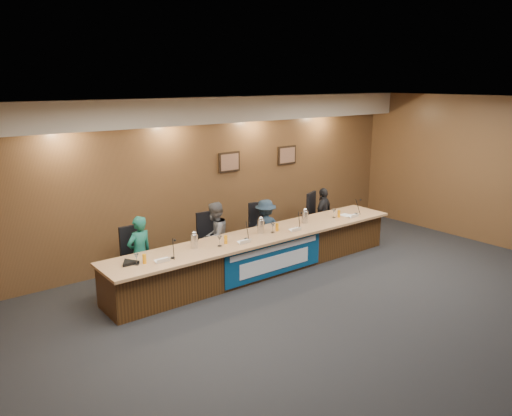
# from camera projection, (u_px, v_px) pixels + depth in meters

# --- Properties ---
(floor) EXTENTS (10.00, 10.00, 0.00)m
(floor) POSITION_uv_depth(u_px,v_px,m) (359.00, 318.00, 7.58)
(floor) COLOR black
(floor) RESTS_ON ground
(ceiling) EXTENTS (10.00, 8.00, 0.04)m
(ceiling) POSITION_uv_depth(u_px,v_px,m) (371.00, 103.00, 6.79)
(ceiling) COLOR silver
(ceiling) RESTS_ON wall_back
(wall_back) EXTENTS (10.00, 0.04, 3.20)m
(wall_back) POSITION_uv_depth(u_px,v_px,m) (213.00, 176.00, 10.24)
(wall_back) COLOR brown
(wall_back) RESTS_ON floor
(soffit) EXTENTS (10.00, 0.50, 0.50)m
(soffit) POSITION_uv_depth(u_px,v_px,m) (218.00, 110.00, 9.72)
(soffit) COLOR beige
(soffit) RESTS_ON wall_back
(dais_body) EXTENTS (6.00, 0.80, 0.70)m
(dais_body) POSITION_uv_depth(u_px,v_px,m) (261.00, 254.00, 9.33)
(dais_body) COLOR #402610
(dais_body) RESTS_ON floor
(dais_top) EXTENTS (6.10, 0.95, 0.05)m
(dais_top) POSITION_uv_depth(u_px,v_px,m) (262.00, 235.00, 9.20)
(dais_top) COLOR tan
(dais_top) RESTS_ON dais_body
(banner) EXTENTS (2.20, 0.02, 0.65)m
(banner) POSITION_uv_depth(u_px,v_px,m) (275.00, 258.00, 9.01)
(banner) COLOR navy
(banner) RESTS_ON dais_body
(banner_text_upper) EXTENTS (2.00, 0.01, 0.10)m
(banner_text_upper) POSITION_uv_depth(u_px,v_px,m) (276.00, 248.00, 8.95)
(banner_text_upper) COLOR silver
(banner_text_upper) RESTS_ON banner
(banner_text_lower) EXTENTS (1.60, 0.01, 0.28)m
(banner_text_lower) POSITION_uv_depth(u_px,v_px,m) (275.00, 263.00, 9.02)
(banner_text_lower) COLOR silver
(banner_text_lower) RESTS_ON banner
(wall_photo_left) EXTENTS (0.52, 0.04, 0.42)m
(wall_photo_left) POSITION_uv_depth(u_px,v_px,m) (229.00, 162.00, 10.40)
(wall_photo_left) COLOR black
(wall_photo_left) RESTS_ON wall_back
(wall_photo_right) EXTENTS (0.52, 0.04, 0.42)m
(wall_photo_right) POSITION_uv_depth(u_px,v_px,m) (287.00, 155.00, 11.35)
(wall_photo_right) COLOR black
(wall_photo_right) RESTS_ON wall_back
(panelist_a) EXTENTS (0.53, 0.41, 1.31)m
(panelist_a) POSITION_uv_depth(u_px,v_px,m) (140.00, 253.00, 8.45)
(panelist_a) COLOR #145748
(panelist_a) RESTS_ON floor
(panelist_b) EXTENTS (0.79, 0.72, 1.32)m
(panelist_b) POSITION_uv_depth(u_px,v_px,m) (215.00, 237.00, 9.35)
(panelist_b) COLOR #525357
(panelist_b) RESTS_ON floor
(panelist_c) EXTENTS (0.86, 0.63, 1.19)m
(panelist_c) POSITION_uv_depth(u_px,v_px,m) (265.00, 228.00, 10.10)
(panelist_c) COLOR #1A2B3D
(panelist_c) RESTS_ON floor
(panelist_d) EXTENTS (0.77, 0.54, 1.21)m
(panelist_d) POSITION_uv_depth(u_px,v_px,m) (323.00, 215.00, 11.08)
(panelist_d) COLOR black
(panelist_d) RESTS_ON floor
(office_chair_a) EXTENTS (0.48, 0.48, 0.08)m
(office_chair_a) POSITION_uv_depth(u_px,v_px,m) (138.00, 262.00, 8.57)
(office_chair_a) COLOR black
(office_chair_a) RESTS_ON floor
(office_chair_b) EXTENTS (0.53, 0.53, 0.08)m
(office_chair_b) POSITION_uv_depth(u_px,v_px,m) (212.00, 244.00, 9.47)
(office_chair_b) COLOR black
(office_chair_b) RESTS_ON floor
(office_chair_c) EXTENTS (0.58, 0.58, 0.08)m
(office_chair_c) POSITION_uv_depth(u_px,v_px,m) (262.00, 233.00, 10.20)
(office_chair_c) COLOR black
(office_chair_c) RESTS_ON floor
(office_chair_d) EXTENTS (0.63, 0.63, 0.08)m
(office_chair_d) POSITION_uv_depth(u_px,v_px,m) (320.00, 219.00, 11.18)
(office_chair_d) COLOR black
(office_chair_d) RESTS_ON floor
(nameplate_a) EXTENTS (0.24, 0.08, 0.10)m
(nameplate_a) POSITION_uv_depth(u_px,v_px,m) (163.00, 260.00, 7.74)
(nameplate_a) COLOR white
(nameplate_a) RESTS_ON dais_top
(microphone_a) EXTENTS (0.07, 0.07, 0.02)m
(microphone_a) POSITION_uv_depth(u_px,v_px,m) (173.00, 258.00, 7.94)
(microphone_a) COLOR black
(microphone_a) RESTS_ON dais_top
(juice_glass_a) EXTENTS (0.06, 0.06, 0.15)m
(juice_glass_a) POSITION_uv_depth(u_px,v_px,m) (144.00, 259.00, 7.71)
(juice_glass_a) COLOR orange
(juice_glass_a) RESTS_ON dais_top
(water_glass_a) EXTENTS (0.08, 0.08, 0.18)m
(water_glass_a) POSITION_uv_depth(u_px,v_px,m) (136.00, 259.00, 7.64)
(water_glass_a) COLOR silver
(water_glass_a) RESTS_ON dais_top
(nameplate_b) EXTENTS (0.24, 0.08, 0.10)m
(nameplate_b) POSITION_uv_depth(u_px,v_px,m) (245.00, 241.00, 8.64)
(nameplate_b) COLOR white
(nameplate_b) RESTS_ON dais_top
(microphone_b) EXTENTS (0.07, 0.07, 0.02)m
(microphone_b) POSITION_uv_depth(u_px,v_px,m) (246.00, 239.00, 8.89)
(microphone_b) COLOR black
(microphone_b) RESTS_ON dais_top
(juice_glass_b) EXTENTS (0.06, 0.06, 0.15)m
(juice_glass_b) POSITION_uv_depth(u_px,v_px,m) (226.00, 239.00, 8.65)
(juice_glass_b) COLOR orange
(juice_glass_b) RESTS_ON dais_top
(water_glass_b) EXTENTS (0.08, 0.08, 0.18)m
(water_glass_b) POSITION_uv_depth(u_px,v_px,m) (220.00, 241.00, 8.51)
(water_glass_b) COLOR silver
(water_glass_b) RESTS_ON dais_top
(nameplate_c) EXTENTS (0.24, 0.08, 0.10)m
(nameplate_c) POSITION_uv_depth(u_px,v_px,m) (296.00, 229.00, 9.35)
(nameplate_c) COLOR white
(nameplate_c) RESTS_ON dais_top
(microphone_c) EXTENTS (0.07, 0.07, 0.02)m
(microphone_c) POSITION_uv_depth(u_px,v_px,m) (298.00, 228.00, 9.55)
(microphone_c) COLOR black
(microphone_c) RESTS_ON dais_top
(juice_glass_c) EXTENTS (0.06, 0.06, 0.15)m
(juice_glass_c) POSITION_uv_depth(u_px,v_px,m) (277.00, 227.00, 9.37)
(juice_glass_c) COLOR orange
(juice_glass_c) RESTS_ON dais_top
(water_glass_c) EXTENTS (0.08, 0.08, 0.18)m
(water_glass_c) POSITION_uv_depth(u_px,v_px,m) (273.00, 228.00, 9.27)
(water_glass_c) COLOR silver
(water_glass_c) RESTS_ON dais_top
(nameplate_d) EXTENTS (0.24, 0.08, 0.10)m
(nameplate_d) POSITION_uv_depth(u_px,v_px,m) (355.00, 216.00, 10.29)
(nameplate_d) COLOR white
(nameplate_d) RESTS_ON dais_top
(microphone_d) EXTENTS (0.07, 0.07, 0.02)m
(microphone_d) POSITION_uv_depth(u_px,v_px,m) (356.00, 214.00, 10.57)
(microphone_d) COLOR black
(microphone_d) RESTS_ON dais_top
(juice_glass_d) EXTENTS (0.06, 0.06, 0.15)m
(juice_glass_d) POSITION_uv_depth(u_px,v_px,m) (339.00, 214.00, 10.31)
(juice_glass_d) COLOR orange
(juice_glass_d) RESTS_ON dais_top
(water_glass_d) EXTENTS (0.08, 0.08, 0.18)m
(water_glass_d) POSITION_uv_depth(u_px,v_px,m) (334.00, 213.00, 10.28)
(water_glass_d) COLOR silver
(water_glass_d) RESTS_ON dais_top
(carafe_left) EXTENTS (0.12, 0.12, 0.24)m
(carafe_left) POSITION_uv_depth(u_px,v_px,m) (194.00, 241.00, 8.40)
(carafe_left) COLOR silver
(carafe_left) RESTS_ON dais_top
(carafe_mid) EXTENTS (0.13, 0.13, 0.25)m
(carafe_mid) POSITION_uv_depth(u_px,v_px,m) (261.00, 226.00, 9.24)
(carafe_mid) COLOR silver
(carafe_mid) RESTS_ON dais_top
(carafe_right) EXTENTS (0.12, 0.12, 0.24)m
(carafe_right) POSITION_uv_depth(u_px,v_px,m) (305.00, 217.00, 9.90)
(carafe_right) COLOR silver
(carafe_right) RESTS_ON dais_top
(speakerphone) EXTENTS (0.32, 0.32, 0.05)m
(speakerphone) POSITION_uv_depth(u_px,v_px,m) (129.00, 263.00, 7.69)
(speakerphone) COLOR black
(speakerphone) RESTS_ON dais_top
(paper_stack) EXTENTS (0.26, 0.33, 0.01)m
(paper_stack) POSITION_uv_depth(u_px,v_px,m) (347.00, 215.00, 10.46)
(paper_stack) COLOR white
(paper_stack) RESTS_ON dais_top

